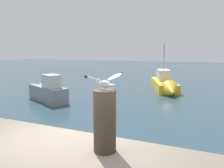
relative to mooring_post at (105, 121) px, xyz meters
The scene contains 4 objects.
mooring_post is the anchor object (origin of this frame).
seagull 0.56m from the mooring_post, 155.43° to the left, with size 0.39×0.63×0.23m.
boat_grey 11.24m from the mooring_post, 134.42° to the left, with size 3.92×2.47×1.64m.
boat_yellow 14.51m from the mooring_post, 97.22° to the left, with size 3.39×6.25×3.83m.
Camera 1 is at (2.00, -3.26, 3.00)m, focal length 36.22 mm.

